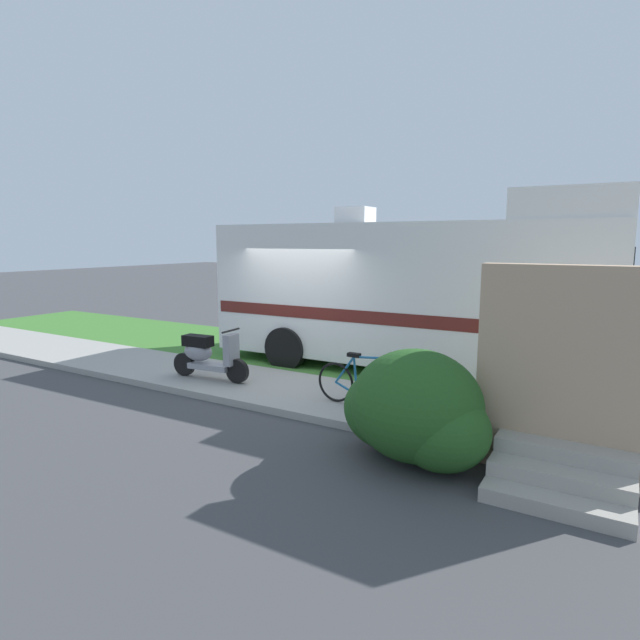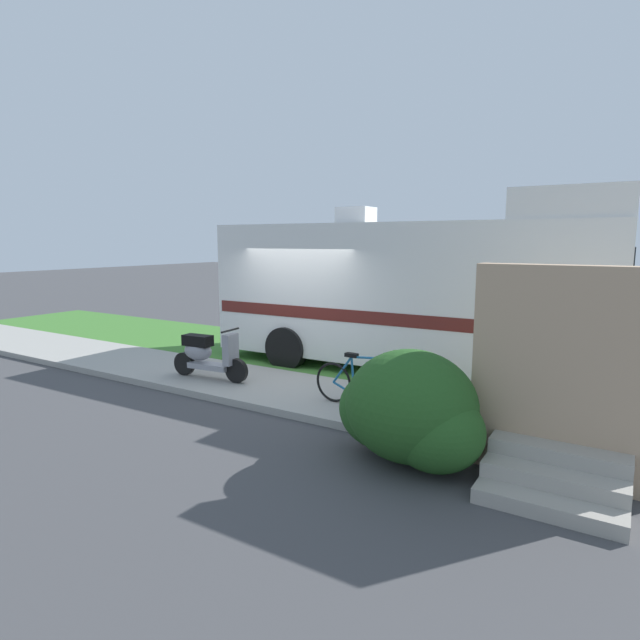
% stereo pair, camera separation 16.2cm
% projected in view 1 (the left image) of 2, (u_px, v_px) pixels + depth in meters
% --- Properties ---
extents(ground_plane, '(80.00, 80.00, 0.00)m').
position_uv_depth(ground_plane, '(292.00, 374.00, 10.34)').
color(ground_plane, '#424244').
extents(sidewalk, '(24.00, 2.00, 0.12)m').
position_uv_depth(sidewalk, '(255.00, 385.00, 9.31)').
color(sidewalk, '#9E9B93').
rests_on(sidewalk, ground).
extents(grass_strip, '(24.00, 3.40, 0.08)m').
position_uv_depth(grass_strip, '(329.00, 358.00, 11.61)').
color(grass_strip, '#3D752D').
rests_on(grass_strip, ground).
extents(motorhome_rv, '(7.84, 2.84, 3.49)m').
position_uv_depth(motorhome_rv, '(411.00, 290.00, 10.41)').
color(motorhome_rv, silver).
rests_on(motorhome_rv, ground).
extents(scooter, '(1.65, 0.50, 0.97)m').
position_uv_depth(scooter, '(207.00, 355.00, 9.47)').
color(scooter, black).
rests_on(scooter, ground).
extents(bicycle, '(1.66, 0.52, 0.87)m').
position_uv_depth(bicycle, '(364.00, 384.00, 7.85)').
color(bicycle, black).
rests_on(bicycle, ground).
extents(pickup_truck_near, '(5.61, 2.17, 1.86)m').
position_uv_depth(pickup_truck_near, '(577.00, 309.00, 12.78)').
color(pickup_truck_near, '#1E2328').
rests_on(pickup_truck_near, ground).
extents(porch_steps, '(2.00, 1.26, 2.40)m').
position_uv_depth(porch_steps, '(569.00, 397.00, 5.62)').
color(porch_steps, '#9E998E').
rests_on(porch_steps, ground).
extents(bush_by_porch, '(1.91, 1.43, 1.35)m').
position_uv_depth(bush_by_porch, '(414.00, 411.00, 6.16)').
color(bush_by_porch, '#23511E').
rests_on(bush_by_porch, ground).
extents(bottle_green, '(0.07, 0.07, 0.29)m').
position_uv_depth(bottle_green, '(513.00, 417.00, 7.09)').
color(bottle_green, brown).
rests_on(bottle_green, ground).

